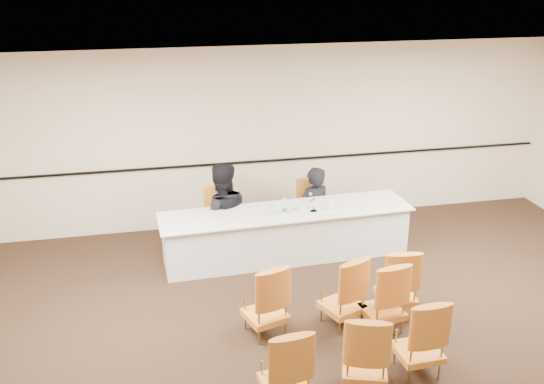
{
  "coord_description": "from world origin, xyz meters",
  "views": [
    {
      "loc": [
        -1.99,
        -5.49,
        4.28
      ],
      "look_at": [
        -0.25,
        2.6,
        1.07
      ],
      "focal_mm": 40.0,
      "sensor_mm": 36.0,
      "label": 1
    }
  ],
  "objects": [
    {
      "name": "drinking_glass",
      "position": [
        0.21,
        2.56,
        0.81
      ],
      "size": [
        0.08,
        0.08,
        0.1
      ],
      "primitive_type": "cylinder",
      "rotation": [
        0.0,
        0.0,
        0.27
      ],
      "color": "white",
      "rests_on": "panel_table"
    },
    {
      "name": "wall_rail",
      "position": [
        0.0,
        3.96,
        1.1
      ],
      "size": [
        9.8,
        0.04,
        0.03
      ],
      "primitive_type": "cube",
      "color": "black",
      "rests_on": "wall_back"
    },
    {
      "name": "papers",
      "position": [
        0.49,
        2.56,
        0.76
      ],
      "size": [
        0.31,
        0.23,
        0.0
      ],
      "primitive_type": "cube",
      "rotation": [
        0.0,
        0.0,
        -0.03
      ],
      "color": "white",
      "rests_on": "panel_table"
    },
    {
      "name": "aud_chair_back_left",
      "position": [
        -0.81,
        -0.63,
        0.47
      ],
      "size": [
        0.55,
        0.55,
        0.95
      ],
      "primitive_type": null,
      "rotation": [
        0.0,
        0.0,
        0.11
      ],
      "color": "#AB641E",
      "rests_on": "ground"
    },
    {
      "name": "aud_chair_front_mid",
      "position": [
        0.22,
        0.66,
        0.47
      ],
      "size": [
        0.65,
        0.65,
        0.95
      ],
      "primitive_type": null,
      "rotation": [
        0.0,
        0.0,
        0.38
      ],
      "color": "#AB641E",
      "rests_on": "ground"
    },
    {
      "name": "panelist_main",
      "position": [
        0.56,
        3.17,
        0.38
      ],
      "size": [
        0.7,
        0.57,
        1.65
      ],
      "primitive_type": "imported",
      "rotation": [
        0.0,
        0.0,
        3.47
      ],
      "color": "black",
      "rests_on": "ground"
    },
    {
      "name": "aud_chair_back_right",
      "position": [
        0.74,
        -0.41,
        0.47
      ],
      "size": [
        0.52,
        0.52,
        0.95
      ],
      "primitive_type": null,
      "rotation": [
        0.0,
        0.0,
        0.04
      ],
      "color": "#AB641E",
      "rests_on": "ground"
    },
    {
      "name": "aud_chair_back_mid",
      "position": [
        0.06,
        -0.56,
        0.47
      ],
      "size": [
        0.63,
        0.63,
        0.95
      ],
      "primitive_type": null,
      "rotation": [
        0.0,
        0.0,
        -0.32
      ],
      "color": "#AB641E",
      "rests_on": "ground"
    },
    {
      "name": "wall_back",
      "position": [
        0.0,
        4.0,
        1.5
      ],
      "size": [
        10.0,
        0.04,
        3.0
      ],
      "primitive_type": "cube",
      "color": "beige",
      "rests_on": "ground"
    },
    {
      "name": "panelist_main_chair",
      "position": [
        0.56,
        3.17,
        0.47
      ],
      "size": [
        0.52,
        0.52,
        0.95
      ],
      "primitive_type": null,
      "rotation": [
        0.0,
        0.0,
        0.04
      ],
      "color": "#AB641E",
      "rests_on": "ground"
    },
    {
      "name": "floor",
      "position": [
        0.0,
        0.0,
        0.0
      ],
      "size": [
        10.0,
        10.0,
        0.0
      ],
      "primitive_type": "plane",
      "color": "black",
      "rests_on": "ground"
    },
    {
      "name": "aud_chair_front_left",
      "position": [
        -0.75,
        0.67,
        0.47
      ],
      "size": [
        0.62,
        0.62,
        0.95
      ],
      "primitive_type": null,
      "rotation": [
        0.0,
        0.0,
        0.3
      ],
      "color": "#AB641E",
      "rests_on": "ground"
    },
    {
      "name": "panel_table",
      "position": [
        -0.03,
        2.59,
        0.38
      ],
      "size": [
        3.82,
        1.02,
        0.76
      ],
      "primitive_type": null,
      "rotation": [
        0.0,
        0.0,
        0.04
      ],
      "color": "silver",
      "rests_on": "ground"
    },
    {
      "name": "aud_chair_front_right",
      "position": [
        0.66,
        0.44,
        0.47
      ],
      "size": [
        0.57,
        0.57,
        0.95
      ],
      "primitive_type": null,
      "rotation": [
        0.0,
        0.0,
        0.15
      ],
      "color": "#AB641E",
      "rests_on": "ground"
    },
    {
      "name": "aud_chair_extra",
      "position": [
        0.96,
        0.74,
        0.47
      ],
      "size": [
        0.54,
        0.54,
        0.95
      ],
      "primitive_type": null,
      "rotation": [
        0.0,
        0.0,
        -0.09
      ],
      "color": "#AB641E",
      "rests_on": "ground"
    },
    {
      "name": "ceiling",
      "position": [
        0.0,
        0.0,
        3.0
      ],
      "size": [
        10.0,
        10.0,
        0.0
      ],
      "primitive_type": "plane",
      "rotation": [
        3.14,
        0.0,
        0.0
      ],
      "color": "white",
      "rests_on": "ground"
    },
    {
      "name": "panelist_second",
      "position": [
        -0.94,
        3.11,
        0.46
      ],
      "size": [
        0.95,
        0.76,
        1.89
      ],
      "primitive_type": "imported",
      "rotation": [
        0.0,
        0.0,
        3.19
      ],
      "color": "black",
      "rests_on": "ground"
    },
    {
      "name": "microphone",
      "position": [
        0.36,
        2.47,
        0.89
      ],
      "size": [
        0.11,
        0.19,
        0.26
      ],
      "primitive_type": null,
      "rotation": [
        0.0,
        0.0,
        0.1
      ],
      "color": "black",
      "rests_on": "panel_table"
    },
    {
      "name": "coffee_cup",
      "position": [
        0.62,
        2.48,
        0.83
      ],
      "size": [
        0.1,
        0.1,
        0.14
      ],
      "primitive_type": "cylinder",
      "rotation": [
        0.0,
        0.0,
        -0.08
      ],
      "color": "white",
      "rests_on": "panel_table"
    },
    {
      "name": "panelist_second_chair",
      "position": [
        -0.94,
        3.11,
        0.47
      ],
      "size": [
        0.52,
        0.52,
        0.95
      ],
      "primitive_type": null,
      "rotation": [
        0.0,
        0.0,
        0.04
      ],
      "color": "#AB641E",
      "rests_on": "ground"
    },
    {
      "name": "water_bottle",
      "position": [
        -0.08,
        2.48,
        0.89
      ],
      "size": [
        0.09,
        0.09,
        0.26
      ],
      "primitive_type": null,
      "rotation": [
        0.0,
        0.0,
        -0.22
      ],
      "color": "#16727B",
      "rests_on": "panel_table"
    }
  ]
}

